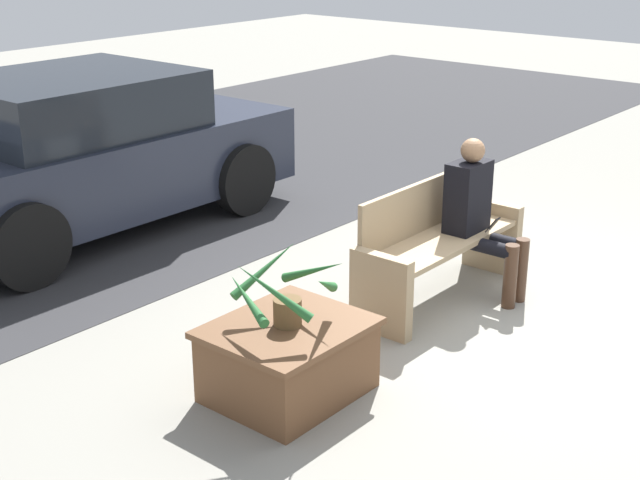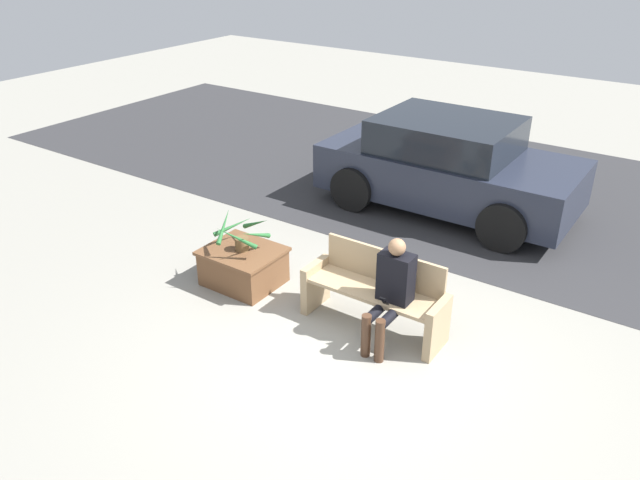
{
  "view_description": "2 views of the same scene",
  "coord_description": "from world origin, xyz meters",
  "px_view_note": "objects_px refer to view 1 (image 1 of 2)",
  "views": [
    {
      "loc": [
        -5.55,
        -2.69,
        2.79
      ],
      "look_at": [
        -0.97,
        1.12,
        0.61
      ],
      "focal_mm": 50.0,
      "sensor_mm": 36.0,
      "label": 1
    },
    {
      "loc": [
        2.69,
        -4.51,
        4.1
      ],
      "look_at": [
        -0.92,
        0.77,
        0.81
      ],
      "focal_mm": 35.0,
      "sensor_mm": 36.0,
      "label": 2
    }
  ],
  "objects_px": {
    "person_seated": "(479,211)",
    "planter_box": "(288,357)",
    "potted_plant": "(286,293)",
    "parked_car": "(80,152)",
    "bench": "(436,245)"
  },
  "relations": [
    {
      "from": "person_seated",
      "to": "potted_plant",
      "type": "bearing_deg",
      "value": 177.98
    },
    {
      "from": "potted_plant",
      "to": "person_seated",
      "type": "bearing_deg",
      "value": -2.02
    },
    {
      "from": "potted_plant",
      "to": "parked_car",
      "type": "distance_m",
      "value": 3.75
    },
    {
      "from": "bench",
      "to": "person_seated",
      "type": "bearing_deg",
      "value": -34.64
    },
    {
      "from": "bench",
      "to": "parked_car",
      "type": "relative_size",
      "value": 0.42
    },
    {
      "from": "planter_box",
      "to": "bench",
      "type": "bearing_deg",
      "value": 3.84
    },
    {
      "from": "planter_box",
      "to": "potted_plant",
      "type": "bearing_deg",
      "value": 138.5
    },
    {
      "from": "potted_plant",
      "to": "parked_car",
      "type": "relative_size",
      "value": 0.18
    },
    {
      "from": "person_seated",
      "to": "planter_box",
      "type": "distance_m",
      "value": 2.15
    },
    {
      "from": "person_seated",
      "to": "potted_plant",
      "type": "xyz_separation_m",
      "value": [
        -2.12,
        0.07,
        0.01
      ]
    },
    {
      "from": "person_seated",
      "to": "planter_box",
      "type": "relative_size",
      "value": 1.31
    },
    {
      "from": "bench",
      "to": "parked_car",
      "type": "xyz_separation_m",
      "value": [
        -0.7,
        3.45,
        0.29
      ]
    },
    {
      "from": "planter_box",
      "to": "parked_car",
      "type": "height_order",
      "value": "parked_car"
    },
    {
      "from": "bench",
      "to": "planter_box",
      "type": "xyz_separation_m",
      "value": [
        -1.83,
        -0.12,
        -0.18
      ]
    },
    {
      "from": "person_seated",
      "to": "parked_car",
      "type": "xyz_separation_m",
      "value": [
        -0.98,
        3.64,
        0.05
      ]
    }
  ]
}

